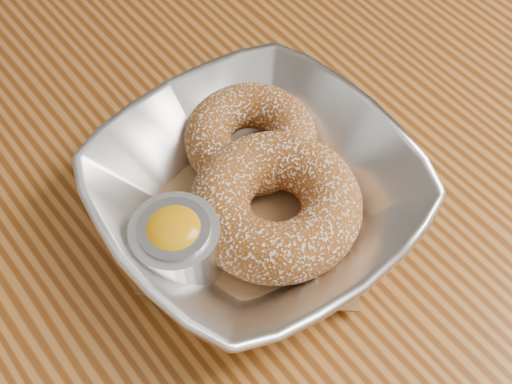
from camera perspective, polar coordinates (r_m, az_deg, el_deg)
table at (r=0.62m, az=-5.78°, el=-3.43°), size 1.20×0.80×0.75m
serving_bowl at (r=0.49m, az=-0.00°, el=-0.26°), size 0.21×0.21×0.05m
parchment at (r=0.50m, az=-0.00°, el=-1.37°), size 0.20×0.20×0.00m
donut_back at (r=0.51m, az=-0.43°, el=4.37°), size 0.11×0.11×0.03m
donut_front at (r=0.48m, az=1.59°, el=-1.04°), size 0.15×0.15×0.04m
ramekin at (r=0.46m, az=-6.39°, el=-4.13°), size 0.06×0.06×0.05m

